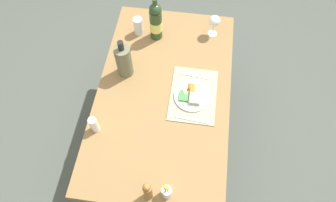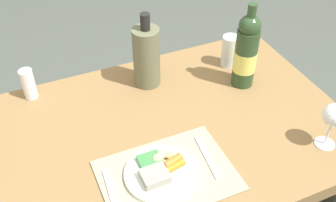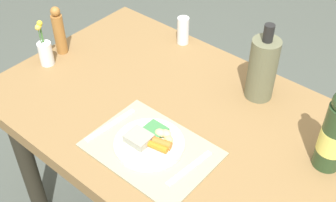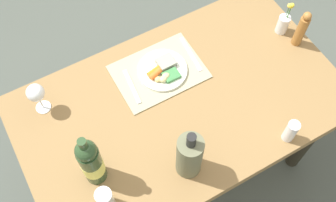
# 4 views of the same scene
# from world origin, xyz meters

# --- Properties ---
(dining_table) EXTENTS (1.39, 0.82, 0.75)m
(dining_table) POSITION_xyz_m (0.00, 0.00, 0.65)
(dining_table) COLOR olive
(dining_table) RESTS_ON ground_plane
(placemat) EXTENTS (0.39, 0.28, 0.01)m
(placemat) POSITION_xyz_m (0.01, -0.18, 0.75)
(placemat) COLOR tan
(placemat) RESTS_ON dining_table
(dinner_plate) EXTENTS (0.22, 0.22, 0.04)m
(dinner_plate) POSITION_xyz_m (-0.01, -0.17, 0.77)
(dinner_plate) COLOR white
(dinner_plate) RESTS_ON placemat
(fork) EXTENTS (0.03, 0.20, 0.00)m
(fork) POSITION_xyz_m (-0.16, -0.19, 0.76)
(fork) COLOR silver
(fork) RESTS_ON placemat
(knife) EXTENTS (0.04, 0.18, 0.00)m
(knife) POSITION_xyz_m (0.15, -0.17, 0.76)
(knife) COLOR silver
(knife) RESTS_ON placemat
(salt_shaker) EXTENTS (0.05, 0.05, 0.12)m
(salt_shaker) POSITION_xyz_m (-0.30, 0.35, 0.81)
(salt_shaker) COLOR white
(salt_shaker) RESTS_ON dining_table
(wine_bottle) EXTENTS (0.08, 0.08, 0.33)m
(wine_bottle) POSITION_xyz_m (0.45, 0.11, 0.89)
(wine_bottle) COLOR #284223
(wine_bottle) RESTS_ON dining_table
(water_tumbler) EXTENTS (0.06, 0.06, 0.13)m
(water_tumbler) POSITION_xyz_m (0.46, 0.24, 0.81)
(water_tumbler) COLOR silver
(water_tumbler) RESTS_ON dining_table
(wine_glass) EXTENTS (0.07, 0.07, 0.16)m
(wine_glass) POSITION_xyz_m (0.52, -0.27, 0.87)
(wine_glass) COLOR white
(wine_glass) RESTS_ON dining_table
(cooler_bottle) EXTENTS (0.10, 0.10, 0.29)m
(cooler_bottle) POSITION_xyz_m (0.12, 0.26, 0.87)
(cooler_bottle) COLOR #626449
(cooler_bottle) RESTS_ON dining_table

